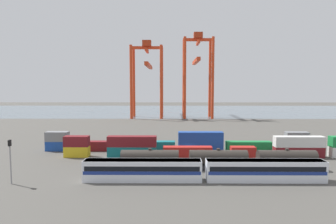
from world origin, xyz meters
The scene contains 24 objects.
ground_plane centered at (0.00, 40.00, 0.00)m, with size 420.00×420.00×0.00m, color #4C4944.
harbour_water centered at (0.00, 137.40, 0.00)m, with size 400.00×110.00×0.01m, color slate.
passenger_train centered at (1.04, -21.68, 2.14)m, with size 44.36×3.14×3.90m.
freight_tank_row centered at (4.94, -14.22, 2.13)m, with size 40.88×3.01×4.47m.
signal_mast centered at (-33.65, -23.74, 5.16)m, with size 0.36×0.60×7.99m.
shipping_container_0 centered at (-28.41, -3.40, 1.30)m, with size 6.04×2.44×2.60m, color gold.
shipping_container_1 centered at (-28.41, -3.40, 3.90)m, with size 6.04×2.44×2.60m, color maroon.
shipping_container_2 centered at (-14.65, -3.40, 1.30)m, with size 12.10×2.44×2.60m, color #146066.
shipping_container_3 centered at (-14.65, -3.40, 3.90)m, with size 12.10×2.44×2.60m, color maroon.
shipping_container_4 centered at (-0.88, -3.40, 1.30)m, with size 12.10×2.44×2.60m, color #AD211C.
shipping_container_5 centered at (12.88, -3.40, 1.30)m, with size 6.04×2.44×2.60m, color #AD211C.
shipping_container_6 centered at (26.64, -3.40, 1.30)m, with size 12.10×2.44×2.60m, color maroon.
shipping_container_7 centered at (26.64, -3.40, 3.90)m, with size 12.10×2.44×2.60m, color silver.
shipping_container_10 centered at (-35.95, 3.49, 1.30)m, with size 6.04×2.44×2.60m, color #1C4299.
shipping_container_11 centered at (-35.95, 3.49, 3.90)m, with size 6.04×2.44×2.60m, color slate.
shipping_container_12 centered at (-22.94, 3.49, 1.30)m, with size 12.10×2.44×2.60m, color maroon.
shipping_container_13 centered at (-9.93, 3.49, 1.30)m, with size 12.10×2.44×2.60m, color #146066.
shipping_container_14 centered at (3.09, 3.49, 1.30)m, with size 12.10×2.44×2.60m, color #1C4299.
shipping_container_15 centered at (3.09, 3.49, 3.90)m, with size 12.10×2.44×2.60m, color #1C4299.
shipping_container_16 centered at (16.10, 3.49, 1.30)m, with size 12.10×2.44×2.60m, color #197538.
shipping_container_17 centered at (29.12, 3.49, 1.30)m, with size 6.04×2.44×2.60m, color gold.
shipping_container_18 centered at (29.12, 3.49, 3.90)m, with size 6.04×2.44×2.60m, color slate.
gantry_crane_west centered at (-18.21, 91.99, 26.23)m, with size 17.90×39.78×43.04m.
gantry_crane_central centered at (10.23, 90.98, 28.27)m, with size 16.71×34.23×47.37m.
Camera 1 is at (-5.15, -73.95, 17.36)m, focal length 30.87 mm.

